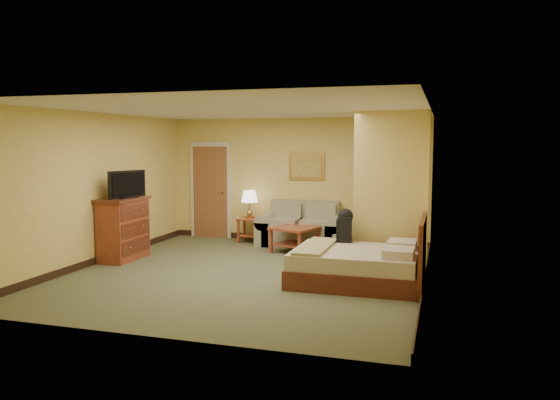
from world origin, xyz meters
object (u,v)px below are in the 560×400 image
at_px(coffee_table, 295,234).
at_px(dresser, 123,229).
at_px(loveseat, 301,231).
at_px(bed, 360,265).

xyz_separation_m(coffee_table, dresser, (-2.75, -1.53, 0.21)).
height_order(loveseat, coffee_table, loveseat).
bearing_deg(loveseat, coffee_table, -85.80).
xyz_separation_m(loveseat, dresser, (-2.70, -2.24, 0.27)).
distance_m(loveseat, bed, 3.12).
height_order(coffee_table, dresser, dresser).
bearing_deg(dresser, coffee_table, 29.02).
distance_m(dresser, bed, 4.33).
height_order(loveseat, bed, bed).
bearing_deg(loveseat, bed, -59.12).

